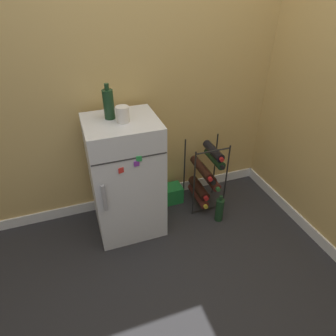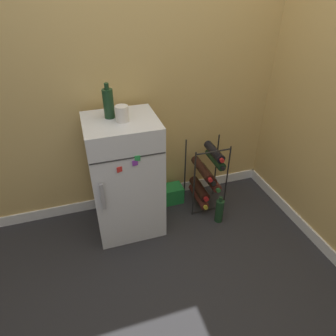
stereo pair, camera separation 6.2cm
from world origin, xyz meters
name	(u,v)px [view 1 (the left image)]	position (x,y,z in m)	size (l,w,h in m)	color
ground_plane	(191,250)	(0.00, 0.00, 0.00)	(14.00, 14.00, 0.00)	#28282B
wall_back	(157,55)	(0.00, 0.73, 1.24)	(6.90, 0.07, 2.50)	tan
mini_fridge	(126,178)	(-0.36, 0.42, 0.46)	(0.49, 0.47, 0.92)	silver
wine_rack	(205,175)	(0.32, 0.46, 0.30)	(0.30, 0.33, 0.61)	black
soda_box	(168,194)	(0.03, 0.59, 0.08)	(0.25, 0.14, 0.15)	#1E7F38
fridge_top_cup	(123,114)	(-0.34, 0.40, 0.97)	(0.09, 0.09, 0.10)	silver
fridge_top_bottle	(109,104)	(-0.41, 0.48, 1.02)	(0.07, 0.07, 0.23)	#19381E
loose_bottle_floor	(219,209)	(0.35, 0.23, 0.11)	(0.07, 0.07, 0.25)	#19381E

